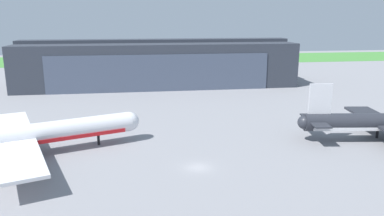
% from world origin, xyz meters
% --- Properties ---
extents(ground_plane, '(440.00, 440.00, 0.00)m').
position_xyz_m(ground_plane, '(0.00, 0.00, 0.00)').
color(ground_plane, gray).
extents(grass_field_strip, '(440.00, 56.00, 0.08)m').
position_xyz_m(grass_field_strip, '(0.00, 176.61, 0.04)').
color(grass_field_strip, '#458B3A').
rests_on(grass_field_strip, ground_plane).
extents(maintenance_hangar, '(104.68, 31.47, 17.81)m').
position_xyz_m(maintenance_hangar, '(-1.92, 86.86, 8.45)').
color(maintenance_hangar, '#2D333D').
rests_on(maintenance_hangar, ground_plane).
extents(airliner_near_left, '(44.64, 41.84, 13.42)m').
position_xyz_m(airliner_near_left, '(-32.56, 10.12, 4.03)').
color(airliner_near_left, silver).
rests_on(airliner_near_left, ground_plane).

